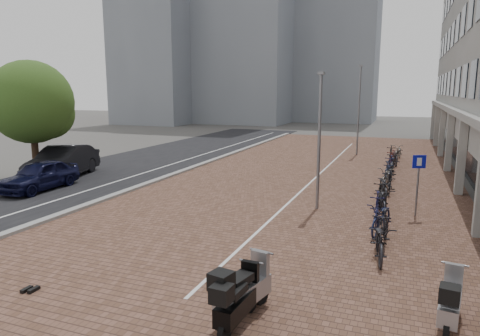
# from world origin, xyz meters

# --- Properties ---
(ground) EXTENTS (140.00, 140.00, 0.00)m
(ground) POSITION_xyz_m (0.00, 0.00, 0.00)
(ground) COLOR #474442
(ground) RESTS_ON ground
(plaza_brick) EXTENTS (14.50, 42.00, 0.04)m
(plaza_brick) POSITION_xyz_m (2.00, 12.00, 0.01)
(plaza_brick) COLOR brown
(plaza_brick) RESTS_ON ground
(street_asphalt) EXTENTS (8.00, 50.00, 0.03)m
(street_asphalt) POSITION_xyz_m (-9.00, 12.00, 0.01)
(street_asphalt) COLOR black
(street_asphalt) RESTS_ON ground
(curb) EXTENTS (0.35, 42.00, 0.14)m
(curb) POSITION_xyz_m (-5.10, 12.00, 0.07)
(curb) COLOR gray
(curb) RESTS_ON ground
(lane_line) EXTENTS (0.12, 44.00, 0.00)m
(lane_line) POSITION_xyz_m (-7.00, 12.00, 0.02)
(lane_line) COLOR white
(lane_line) RESTS_ON street_asphalt
(parking_line) EXTENTS (0.10, 30.00, 0.00)m
(parking_line) POSITION_xyz_m (2.20, 12.00, 0.04)
(parking_line) COLOR white
(parking_line) RESTS_ON plaza_brick
(bg_towers) EXTENTS (33.00, 23.00, 32.00)m
(bg_towers) POSITION_xyz_m (-14.34, 48.94, 13.96)
(bg_towers) COLOR gray
(bg_towers) RESTS_ON ground
(car_navy) EXTENTS (1.78, 4.08, 1.37)m
(car_navy) POSITION_xyz_m (-9.17, 4.05, 0.68)
(car_navy) COLOR black
(car_navy) RESTS_ON ground
(car_dark) EXTENTS (3.02, 5.41, 1.69)m
(car_dark) POSITION_xyz_m (-10.25, 6.65, 0.84)
(car_dark) COLOR black
(car_dark) RESTS_ON ground
(shoes) EXTENTS (0.39, 0.33, 0.10)m
(shoes) POSITION_xyz_m (-1.29, -3.96, 0.05)
(shoes) COLOR black
(shoes) RESTS_ON ground
(scooter_front) EXTENTS (0.97, 1.92, 1.26)m
(scooter_front) POSITION_xyz_m (3.65, -3.23, 0.63)
(scooter_front) COLOR gray
(scooter_front) RESTS_ON ground
(scooter_mid) EXTENTS (0.64, 1.72, 1.16)m
(scooter_mid) POSITION_xyz_m (3.67, -3.58, 0.58)
(scooter_mid) COLOR black
(scooter_mid) RESTS_ON ground
(scooter_back) EXTENTS (0.74, 1.68, 1.12)m
(scooter_back) POSITION_xyz_m (7.50, -2.08, 0.56)
(scooter_back) COLOR #96969A
(scooter_back) RESTS_ON ground
(parking_sign) EXTENTS (0.45, 0.23, 2.28)m
(parking_sign) POSITION_xyz_m (6.99, 5.69, 1.51)
(parking_sign) COLOR slate
(parking_sign) RESTS_ON ground
(lamp_near) EXTENTS (0.12, 0.12, 5.17)m
(lamp_near) POSITION_xyz_m (3.45, 5.38, 2.58)
(lamp_near) COLOR slate
(lamp_near) RESTS_ON ground
(lamp_far) EXTENTS (0.12, 0.12, 6.22)m
(lamp_far) POSITION_xyz_m (3.28, 20.65, 3.11)
(lamp_far) COLOR slate
(lamp_far) RESTS_ON ground
(street_tree) EXTENTS (4.16, 4.16, 6.05)m
(street_tree) POSITION_xyz_m (-11.08, 5.91, 3.84)
(street_tree) COLOR #382619
(street_tree) RESTS_ON ground
(bike_row) EXTENTS (1.25, 20.44, 1.05)m
(bike_row) POSITION_xyz_m (5.87, 10.20, 0.52)
(bike_row) COLOR black
(bike_row) RESTS_ON ground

